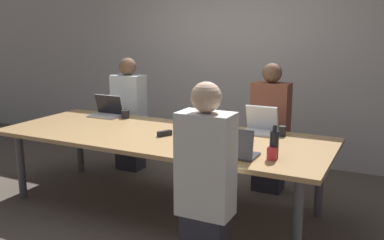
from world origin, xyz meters
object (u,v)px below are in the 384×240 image
at_px(cup_near_right, 272,153).
at_px(cup_far_right, 282,131).
at_px(laptop_far_right, 260,125).
at_px(person_far_right, 270,130).
at_px(person_far_left, 129,116).
at_px(bottle_near_right, 274,144).
at_px(laptop_far_left, 107,110).
at_px(stapler, 165,133).
at_px(cup_far_left, 125,114).
at_px(person_near_right, 206,182).
at_px(laptop_near_right, 234,149).

distance_m(cup_near_right, cup_far_right, 0.78).
relative_size(laptop_far_right, person_far_right, 0.23).
xyz_separation_m(person_far_left, cup_far_right, (2.07, -0.41, 0.12)).
height_order(bottle_near_right, cup_far_right, bottle_near_right).
height_order(laptop_far_left, stapler, laptop_far_left).
xyz_separation_m(cup_far_left, cup_near_right, (1.96, -0.79, 0.00)).
bearing_deg(bottle_near_right, cup_far_right, 99.43).
bearing_deg(person_near_right, cup_near_right, -121.75).
distance_m(laptop_far_right, person_far_right, 0.45).
bearing_deg(bottle_near_right, person_far_left, 152.42).
relative_size(bottle_near_right, person_far_right, 0.19).
xyz_separation_m(laptop_far_left, person_far_right, (1.85, 0.46, -0.14)).
height_order(person_near_right, laptop_far_right, person_near_right).
relative_size(cup_far_left, stapler, 0.61).
bearing_deg(laptop_far_right, bottle_near_right, -65.34).
bearing_deg(laptop_near_right, laptop_far_right, -85.81).
xyz_separation_m(laptop_far_left, cup_near_right, (2.23, -0.79, -0.02)).
bearing_deg(laptop_far_left, person_far_left, 83.76).
relative_size(cup_far_left, laptop_near_right, 0.27).
bearing_deg(laptop_far_right, laptop_far_left, -178.97).
bearing_deg(person_far_left, stapler, -41.11).
distance_m(laptop_near_right, stapler, 0.93).
distance_m(person_far_left, cup_far_left, 0.47).
relative_size(person_far_left, cup_far_left, 15.27).
height_order(laptop_far_left, person_near_right, person_near_right).
distance_m(laptop_near_right, person_far_right, 1.34).
height_order(laptop_near_right, cup_near_right, laptop_near_right).
relative_size(cup_far_left, person_near_right, 0.07).
relative_size(person_near_right, person_far_right, 1.01).
bearing_deg(stapler, cup_near_right, 13.48).
distance_m(person_far_left, person_near_right, 2.53).
distance_m(laptop_near_right, cup_near_right, 0.30).
height_order(laptop_near_right, bottle_near_right, bottle_near_right).
bearing_deg(person_far_left, person_far_right, 2.16).
distance_m(laptop_far_left, person_far_right, 1.91).
height_order(person_far_left, stapler, person_far_left).
xyz_separation_m(person_far_left, laptop_far_right, (1.83, -0.36, 0.15)).
bearing_deg(laptop_near_right, person_far_left, -33.70).
xyz_separation_m(person_far_left, cup_far_left, (0.22, -0.39, 0.12)).
height_order(laptop_near_right, person_near_right, person_near_right).
relative_size(person_far_right, cup_far_right, 14.18).
xyz_separation_m(laptop_far_right, stapler, (-0.79, -0.55, -0.05)).
distance_m(laptop_far_left, bottle_near_right, 2.35).
height_order(bottle_near_right, laptop_far_right, bottle_near_right).
height_order(laptop_far_left, cup_near_right, laptop_far_left).
height_order(person_far_right, cup_far_right, person_far_right).
distance_m(person_near_right, bottle_near_right, 0.70).
xyz_separation_m(laptop_far_left, person_near_right, (1.89, -1.33, -0.14)).
xyz_separation_m(person_near_right, cup_near_right, (0.33, 0.54, 0.12)).
relative_size(bottle_near_right, cup_far_right, 2.72).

